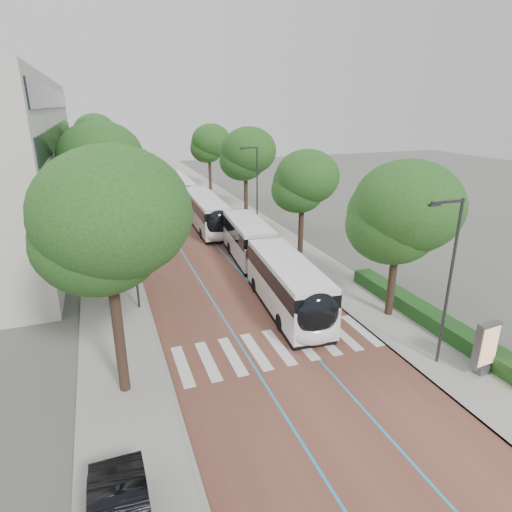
% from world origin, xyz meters
% --- Properties ---
extents(ground, '(160.00, 160.00, 0.00)m').
position_xyz_m(ground, '(0.00, 0.00, 0.00)').
color(ground, '#51544C').
rests_on(ground, ground).
extents(road, '(11.00, 140.00, 0.02)m').
position_xyz_m(road, '(0.00, 40.00, 0.01)').
color(road, brown).
rests_on(road, ground).
extents(sidewalk_left, '(4.00, 140.00, 0.12)m').
position_xyz_m(sidewalk_left, '(-7.50, 40.00, 0.06)').
color(sidewalk_left, '#999790').
rests_on(sidewalk_left, ground).
extents(sidewalk_right, '(4.00, 140.00, 0.12)m').
position_xyz_m(sidewalk_right, '(7.50, 40.00, 0.06)').
color(sidewalk_right, '#999790').
rests_on(sidewalk_right, ground).
extents(kerb_left, '(0.20, 140.00, 0.14)m').
position_xyz_m(kerb_left, '(-5.60, 40.00, 0.06)').
color(kerb_left, gray).
rests_on(kerb_left, ground).
extents(kerb_right, '(0.20, 140.00, 0.14)m').
position_xyz_m(kerb_right, '(5.60, 40.00, 0.06)').
color(kerb_right, gray).
rests_on(kerb_right, ground).
extents(zebra_crossing, '(10.55, 3.60, 0.01)m').
position_xyz_m(zebra_crossing, '(0.20, 1.00, 0.03)').
color(zebra_crossing, silver).
rests_on(zebra_crossing, ground).
extents(lane_line_left, '(0.12, 126.00, 0.01)m').
position_xyz_m(lane_line_left, '(-1.60, 40.00, 0.02)').
color(lane_line_left, '#2791C6').
rests_on(lane_line_left, road).
extents(lane_line_right, '(0.12, 126.00, 0.01)m').
position_xyz_m(lane_line_right, '(1.60, 40.00, 0.02)').
color(lane_line_right, '#2791C6').
rests_on(lane_line_right, road).
extents(hedge, '(1.20, 14.00, 0.80)m').
position_xyz_m(hedge, '(9.10, 0.00, 0.52)').
color(hedge, '#153C16').
rests_on(hedge, sidewalk_right).
extents(streetlight_near, '(1.82, 0.20, 8.00)m').
position_xyz_m(streetlight_near, '(6.62, -3.00, 4.82)').
color(streetlight_near, '#303032').
rests_on(streetlight_near, sidewalk_right).
extents(streetlight_far, '(1.82, 0.20, 8.00)m').
position_xyz_m(streetlight_far, '(6.62, 22.00, 4.82)').
color(streetlight_far, '#303032').
rests_on(streetlight_far, sidewalk_right).
extents(lamp_post_left, '(0.14, 0.14, 8.00)m').
position_xyz_m(lamp_post_left, '(-6.10, 8.00, 4.12)').
color(lamp_post_left, '#303032').
rests_on(lamp_post_left, sidewalk_left).
extents(trees_left, '(6.42, 61.08, 10.20)m').
position_xyz_m(trees_left, '(-7.50, 25.78, 7.11)').
color(trees_left, black).
rests_on(trees_left, ground).
extents(trees_right, '(5.97, 47.75, 9.09)m').
position_xyz_m(trees_right, '(7.70, 21.53, 6.22)').
color(trees_right, black).
rests_on(trees_right, ground).
extents(lead_bus, '(4.06, 18.54, 3.20)m').
position_xyz_m(lead_bus, '(2.64, 8.55, 1.63)').
color(lead_bus, black).
rests_on(lead_bus, ground).
extents(bus_queued_0, '(3.02, 12.49, 3.20)m').
position_xyz_m(bus_queued_0, '(2.19, 24.12, 1.62)').
color(bus_queued_0, silver).
rests_on(bus_queued_0, ground).
extents(bus_queued_1, '(2.60, 12.41, 3.20)m').
position_xyz_m(bus_queued_1, '(1.83, 36.90, 1.62)').
color(bus_queued_1, silver).
rests_on(bus_queued_1, ground).
extents(ad_panel, '(1.26, 0.52, 2.57)m').
position_xyz_m(ad_panel, '(8.03, -4.45, 1.47)').
color(ad_panel, '#59595B').
rests_on(ad_panel, sidewalk_right).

